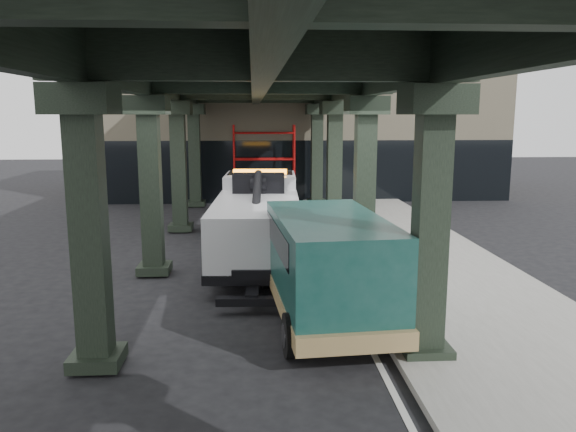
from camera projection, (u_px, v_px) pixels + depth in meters
name	position (u px, v px, depth m)	size (l,w,h in m)	color
ground	(276.00, 294.00, 14.27)	(90.00, 90.00, 0.00)	black
sidewalk	(426.00, 267.00, 16.50)	(5.00, 40.00, 0.15)	gray
lane_stripe	(332.00, 271.00, 16.34)	(0.12, 38.00, 0.01)	silver
viaduct	(258.00, 79.00, 15.24)	(7.40, 32.00, 6.40)	black
building	(296.00, 123.00, 33.32)	(22.00, 10.00, 8.00)	#C6B793
scaffolding	(264.00, 163.00, 28.27)	(3.08, 0.88, 4.00)	red
tow_truck	(259.00, 216.00, 17.50)	(2.85, 8.66, 2.80)	black
towed_van	(326.00, 263.00, 12.30)	(2.75, 6.04, 2.39)	#103933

